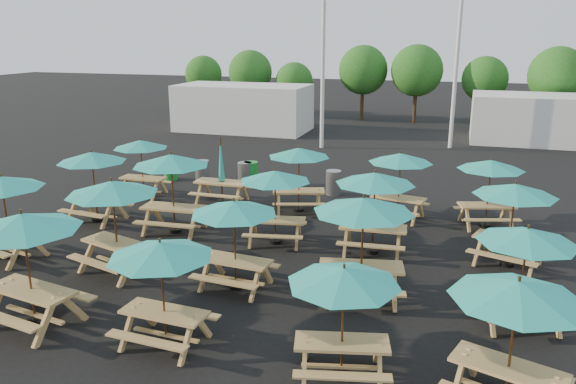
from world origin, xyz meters
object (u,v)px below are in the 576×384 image
(picnic_unit_4, at_px, (23,228))
(picnic_unit_14, at_px, (375,183))
(picnic_unit_15, at_px, (400,162))
(picnic_unit_8, at_px, (161,255))
(picnic_unit_11, at_px, (299,156))
(picnic_unit_5, at_px, (112,193))
(picnic_unit_10, at_px, (275,180))
(waste_bin_3, at_px, (251,173))
(picnic_unit_9, at_px, (234,212))
(waste_bin_0, at_px, (171,169))
(waste_bin_1, at_px, (202,172))
(picnic_unit_2, at_px, (92,161))
(picnic_unit_3, at_px, (141,147))
(picnic_unit_7, at_px, (222,176))
(waste_bin_2, at_px, (245,174))
(picnic_unit_12, at_px, (344,282))
(waste_bin_4, at_px, (333,183))
(picnic_unit_6, at_px, (171,164))
(picnic_unit_17, at_px, (527,241))
(picnic_unit_1, at_px, (2,187))
(picnic_unit_18, at_px, (515,194))
(picnic_unit_16, at_px, (517,297))
(picnic_unit_19, at_px, (491,168))

(picnic_unit_4, distance_m, picnic_unit_14, 8.54)
(picnic_unit_4, bearing_deg, picnic_unit_15, 65.33)
(picnic_unit_8, distance_m, picnic_unit_11, 8.94)
(picnic_unit_5, height_order, picnic_unit_14, picnic_unit_5)
(picnic_unit_5, bearing_deg, picnic_unit_10, 60.79)
(picnic_unit_11, height_order, waste_bin_3, picnic_unit_11)
(waste_bin_3, bearing_deg, picnic_unit_9, -71.38)
(picnic_unit_11, relative_size, waste_bin_0, 2.82)
(picnic_unit_8, relative_size, picnic_unit_15, 0.88)
(picnic_unit_8, bearing_deg, waste_bin_1, 115.93)
(picnic_unit_10, height_order, picnic_unit_14, picnic_unit_14)
(picnic_unit_10, height_order, picnic_unit_15, picnic_unit_15)
(picnic_unit_2, distance_m, waste_bin_1, 5.71)
(picnic_unit_3, bearing_deg, picnic_unit_7, -0.64)
(picnic_unit_5, xyz_separation_m, waste_bin_2, (-0.04, 8.86, -1.63))
(picnic_unit_5, distance_m, picnic_unit_8, 3.96)
(picnic_unit_8, distance_m, picnic_unit_12, 3.47)
(waste_bin_4, bearing_deg, picnic_unit_8, -93.89)
(picnic_unit_6, bearing_deg, picnic_unit_9, -46.74)
(picnic_unit_4, xyz_separation_m, picnic_unit_17, (9.54, 2.97, -0.28))
(picnic_unit_4, xyz_separation_m, waste_bin_4, (3.73, 11.40, -1.67))
(picnic_unit_4, distance_m, picnic_unit_11, 9.56)
(picnic_unit_2, bearing_deg, picnic_unit_11, 32.69)
(picnic_unit_1, xyz_separation_m, picnic_unit_8, (6.14, -2.68, -0.12))
(waste_bin_0, bearing_deg, picnic_unit_18, -23.08)
(picnic_unit_9, bearing_deg, waste_bin_2, 115.12)
(picnic_unit_14, height_order, waste_bin_1, picnic_unit_14)
(picnic_unit_4, relative_size, picnic_unit_6, 1.08)
(picnic_unit_16, bearing_deg, picnic_unit_15, 125.39)
(picnic_unit_6, distance_m, picnic_unit_17, 9.95)
(picnic_unit_6, distance_m, picnic_unit_9, 4.48)
(picnic_unit_14, xyz_separation_m, waste_bin_3, (-5.78, 5.85, -1.54))
(picnic_unit_12, relative_size, waste_bin_4, 2.56)
(picnic_unit_18, xyz_separation_m, waste_bin_2, (-9.47, 5.54, -1.47))
(picnic_unit_1, relative_size, picnic_unit_10, 1.08)
(picnic_unit_1, relative_size, picnic_unit_18, 0.97)
(picnic_unit_7, height_order, picnic_unit_9, picnic_unit_7)
(picnic_unit_3, relative_size, picnic_unit_16, 0.80)
(picnic_unit_16, bearing_deg, waste_bin_1, 152.00)
(picnic_unit_7, relative_size, waste_bin_1, 2.62)
(picnic_unit_7, xyz_separation_m, picnic_unit_8, (2.76, -9.03, 0.87))
(picnic_unit_3, relative_size, picnic_unit_17, 0.87)
(waste_bin_3, bearing_deg, waste_bin_1, -169.53)
(picnic_unit_10, bearing_deg, picnic_unit_5, -145.95)
(waste_bin_0, bearing_deg, picnic_unit_3, -85.26)
(picnic_unit_7, distance_m, picnic_unit_19, 8.93)
(picnic_unit_19, relative_size, waste_bin_2, 2.73)
(picnic_unit_9, relative_size, waste_bin_1, 2.41)
(picnic_unit_5, relative_size, picnic_unit_6, 1.14)
(picnic_unit_5, relative_size, picnic_unit_7, 1.16)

